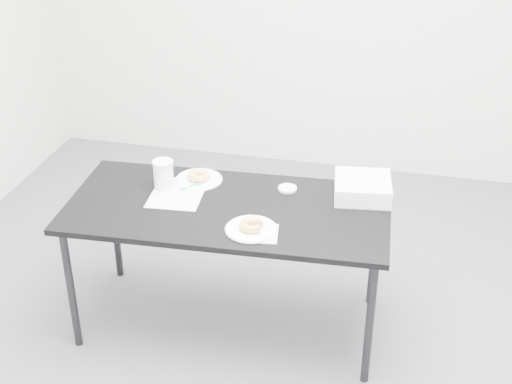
% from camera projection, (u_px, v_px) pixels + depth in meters
% --- Properties ---
extents(floor, '(4.00, 4.00, 0.00)m').
position_uv_depth(floor, '(257.00, 336.00, 3.60)').
color(floor, '#48484D').
rests_on(floor, ground).
extents(table, '(1.56, 0.79, 0.69)m').
position_uv_depth(table, '(228.00, 216.00, 3.38)').
color(table, black).
rests_on(table, floor).
extents(scorecard, '(0.27, 0.34, 0.00)m').
position_uv_depth(scorecard, '(178.00, 193.00, 3.46)').
color(scorecard, silver).
rests_on(scorecard, table).
extents(logo_patch, '(0.05, 0.05, 0.00)m').
position_uv_depth(logo_patch, '(198.00, 186.00, 3.53)').
color(logo_patch, green).
rests_on(logo_patch, scorecard).
extents(pen, '(0.11, 0.12, 0.01)m').
position_uv_depth(pen, '(194.00, 186.00, 3.52)').
color(pen, '#0E9A8E').
rests_on(pen, scorecard).
extents(napkin, '(0.18, 0.18, 0.00)m').
position_uv_depth(napkin, '(259.00, 233.00, 3.14)').
color(napkin, silver).
rests_on(napkin, table).
extents(plate_near, '(0.23, 0.23, 0.01)m').
position_uv_depth(plate_near, '(251.00, 229.00, 3.17)').
color(plate_near, white).
rests_on(plate_near, napkin).
extents(donut_near, '(0.11, 0.11, 0.04)m').
position_uv_depth(donut_near, '(251.00, 225.00, 3.16)').
color(donut_near, '#D68544').
rests_on(donut_near, plate_near).
extents(plate_far, '(0.24, 0.24, 0.01)m').
position_uv_depth(plate_far, '(199.00, 180.00, 3.58)').
color(plate_far, white).
rests_on(plate_far, table).
extents(donut_far, '(0.11, 0.11, 0.04)m').
position_uv_depth(donut_far, '(199.00, 176.00, 3.57)').
color(donut_far, '#D68544').
rests_on(donut_far, plate_far).
extents(coffee_cup, '(0.10, 0.10, 0.15)m').
position_uv_depth(coffee_cup, '(163.00, 174.00, 3.48)').
color(coffee_cup, white).
rests_on(coffee_cup, table).
extents(cup_lid, '(0.09, 0.09, 0.01)m').
position_uv_depth(cup_lid, '(287.00, 188.00, 3.50)').
color(cup_lid, white).
rests_on(cup_lid, table).
extents(bakery_box, '(0.30, 0.30, 0.09)m').
position_uv_depth(bakery_box, '(363.00, 188.00, 3.42)').
color(bakery_box, white).
rests_on(bakery_box, table).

